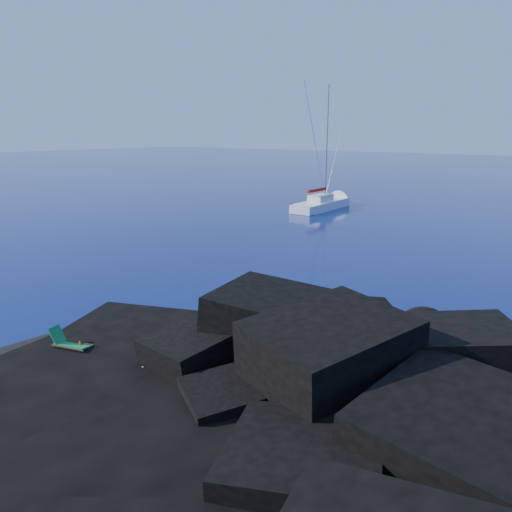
{
  "coord_description": "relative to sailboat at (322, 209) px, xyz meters",
  "views": [
    {
      "loc": [
        20.79,
        -9.72,
        9.4
      ],
      "look_at": [
        3.13,
        13.6,
        2.0
      ],
      "focal_mm": 35.0,
      "sensor_mm": 36.0,
      "label": 1
    }
  ],
  "objects": [
    {
      "name": "marker_cone",
      "position": [
        12.7,
        -42.45,
        0.64
      ],
      "size": [
        0.51,
        0.51,
        0.59
      ],
      "primitive_type": "cone",
      "rotation": [
        0.0,
        0.0,
        -0.43
      ],
      "color": "orange",
      "rests_on": "beach"
    },
    {
      "name": "deck_chair",
      "position": [
        12.46,
        -42.66,
        0.93
      ],
      "size": [
        1.83,
        1.19,
        1.16
      ],
      "primitive_type": null,
      "rotation": [
        0.0,
        0.0,
        0.29
      ],
      "color": "#1C7E44",
      "rests_on": "beach"
    },
    {
      "name": "sunbather",
      "position": [
        15.73,
        -42.02,
        0.53
      ],
      "size": [
        1.91,
        0.71,
        0.25
      ],
      "primitive_type": null,
      "rotation": [
        0.0,
        0.0,
        -0.14
      ],
      "color": "tan",
      "rests_on": "towel"
    },
    {
      "name": "towel",
      "position": [
        15.73,
        -42.02,
        0.38
      ],
      "size": [
        2.08,
        1.19,
        0.05
      ],
      "primitive_type": "cube",
      "rotation": [
        0.0,
        0.0,
        -0.14
      ],
      "color": "white",
      "rests_on": "beach"
    },
    {
      "name": "ground",
      "position": [
        9.36,
        -43.63,
        0.0
      ],
      "size": [
        400.0,
        400.0,
        0.0
      ],
      "primitive_type": "plane",
      "color": "#040C3E",
      "rests_on": "ground"
    },
    {
      "name": "surf_foam",
      "position": [
        14.36,
        -38.63,
        0.0
      ],
      "size": [
        10.0,
        8.0,
        0.06
      ],
      "primitive_type": null,
      "color": "white",
      "rests_on": "ground"
    },
    {
      "name": "beach",
      "position": [
        13.86,
        -43.13,
        0.0
      ],
      "size": [
        9.08,
        6.86,
        0.7
      ],
      "primitive_type": "cube",
      "rotation": [
        0.0,
        0.0,
        -0.1
      ],
      "color": "black",
      "rests_on": "ground"
    },
    {
      "name": "headland",
      "position": [
        22.36,
        -40.63,
        0.0
      ],
      "size": [
        24.0,
        24.0,
        3.6
      ],
      "primitive_type": null,
      "color": "black",
      "rests_on": "ground"
    },
    {
      "name": "sailboat",
      "position": [
        0.0,
        0.0,
        0.0
      ],
      "size": [
        3.27,
        14.1,
        14.72
      ],
      "primitive_type": null,
      "rotation": [
        0.0,
        0.0,
        0.02
      ],
      "color": "white",
      "rests_on": "ground"
    }
  ]
}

